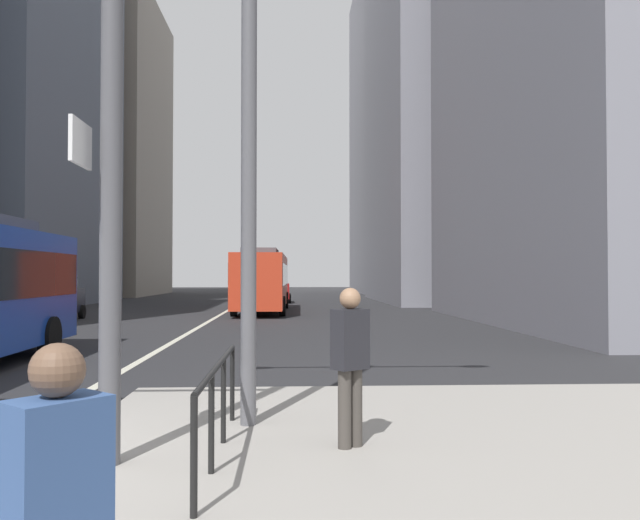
# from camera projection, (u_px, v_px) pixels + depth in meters

# --- Properties ---
(ground_plane) EXTENTS (160.00, 160.00, 0.00)m
(ground_plane) POSITION_uv_depth(u_px,v_px,m) (204.00, 324.00, 26.78)
(ground_plane) COLOR #28282B
(median_island) EXTENTS (9.00, 10.00, 0.15)m
(median_island) POSITION_uv_depth(u_px,v_px,m) (496.00, 485.00, 6.06)
(median_island) COLOR gray
(median_island) RESTS_ON ground
(lane_centre_line) EXTENTS (0.20, 80.00, 0.01)m
(lane_centre_line) POSITION_uv_depth(u_px,v_px,m) (228.00, 311.00, 36.76)
(lane_centre_line) COLOR beige
(lane_centre_line) RESTS_ON ground
(office_tower_left_far) EXTENTS (11.93, 17.68, 29.80)m
(office_tower_left_far) POSITION_uv_depth(u_px,v_px,m) (98.00, 149.00, 65.61)
(office_tower_left_far) COLOR gray
(office_tower_left_far) RESTS_ON ground
(office_tower_right_mid) EXTENTS (13.07, 19.30, 35.86)m
(office_tower_right_mid) POSITION_uv_depth(u_px,v_px,m) (462.00, 72.00, 50.33)
(office_tower_right_mid) COLOR gray
(office_tower_right_mid) RESTS_ON ground
(office_tower_right_far) EXTENTS (11.44, 19.03, 36.18)m
(office_tower_right_far) POSITION_uv_depth(u_px,v_px,m) (406.00, 136.00, 74.54)
(office_tower_right_far) COLOR gray
(office_tower_right_far) RESTS_ON ground
(city_bus_red_receding) EXTENTS (2.84, 11.66, 3.40)m
(city_bus_red_receding) POSITION_uv_depth(u_px,v_px,m) (263.00, 279.00, 35.51)
(city_bus_red_receding) COLOR red
(city_bus_red_receding) RESTS_ON ground
(car_oncoming_mid) EXTENTS (2.17, 4.17, 1.94)m
(car_oncoming_mid) POSITION_uv_depth(u_px,v_px,m) (52.00, 299.00, 28.75)
(car_oncoming_mid) COLOR #232838
(car_oncoming_mid) RESTS_ON ground
(car_receding_near) EXTENTS (2.08, 4.09, 1.94)m
(car_receding_near) POSITION_uv_depth(u_px,v_px,m) (277.00, 289.00, 47.29)
(car_receding_near) COLOR maroon
(car_receding_near) RESTS_ON ground
(street_lamp_post) EXTENTS (5.50, 0.32, 8.00)m
(street_lamp_post) POSITION_uv_depth(u_px,v_px,m) (249.00, 24.00, 8.29)
(street_lamp_post) COLOR #56565B
(street_lamp_post) RESTS_ON median_island
(pedestrian_railing) EXTENTS (0.06, 3.43, 0.98)m
(pedestrian_railing) POSITION_uv_depth(u_px,v_px,m) (218.00, 390.00, 6.75)
(pedestrian_railing) COLOR black
(pedestrian_railing) RESTS_ON median_island
(pedestrian_walking) EXTENTS (0.45, 0.42, 1.76)m
(pedestrian_walking) POSITION_uv_depth(u_px,v_px,m) (350.00, 358.00, 7.13)
(pedestrian_walking) COLOR #423D38
(pedestrian_walking) RESTS_ON median_island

